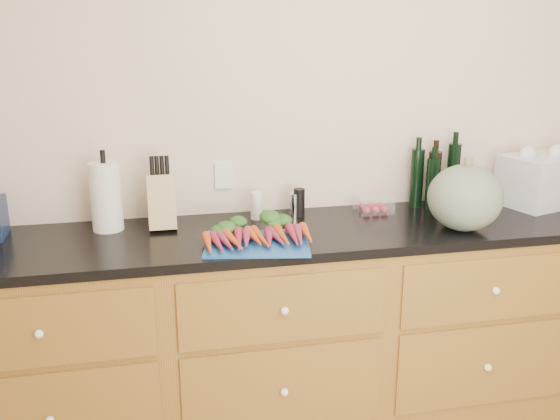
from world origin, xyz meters
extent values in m
cube|color=beige|center=(0.00, 1.62, 1.30)|extent=(4.10, 0.05, 2.60)
cube|color=brown|center=(0.00, 1.30, 0.45)|extent=(3.60, 0.60, 0.90)
cube|color=brown|center=(-1.35, 0.99, 0.72)|extent=(0.82, 0.01, 0.28)
sphere|color=white|center=(-1.35, 0.98, 0.72)|extent=(0.03, 0.03, 0.03)
cube|color=brown|center=(-1.35, 0.99, 0.36)|extent=(0.82, 0.01, 0.38)
cube|color=brown|center=(-0.45, 0.99, 0.72)|extent=(0.82, 0.01, 0.28)
sphere|color=white|center=(-0.45, 0.98, 0.72)|extent=(0.03, 0.03, 0.03)
cube|color=brown|center=(-0.45, 0.99, 0.36)|extent=(0.82, 0.01, 0.38)
sphere|color=white|center=(-0.45, 0.98, 0.36)|extent=(0.03, 0.03, 0.03)
cube|color=brown|center=(0.45, 0.99, 0.72)|extent=(0.82, 0.01, 0.28)
sphere|color=white|center=(0.45, 0.98, 0.72)|extent=(0.03, 0.03, 0.03)
cube|color=brown|center=(0.45, 0.99, 0.36)|extent=(0.82, 0.01, 0.38)
sphere|color=white|center=(0.45, 0.98, 0.36)|extent=(0.03, 0.03, 0.03)
cube|color=black|center=(0.00, 1.30, 0.92)|extent=(3.64, 0.62, 0.04)
cube|color=#1B529B|center=(-0.53, 1.14, 0.95)|extent=(0.46, 0.38, 0.01)
cone|color=#C04516|center=(-0.72, 1.12, 0.97)|extent=(0.04, 0.19, 0.04)
cone|color=maroon|center=(-0.69, 1.12, 0.97)|extent=(0.04, 0.19, 0.04)
cone|color=#802747|center=(-0.66, 1.12, 0.97)|extent=(0.04, 0.19, 0.04)
cone|color=#C04516|center=(-0.63, 1.12, 0.97)|extent=(0.04, 0.19, 0.04)
cone|color=maroon|center=(-0.60, 1.12, 0.97)|extent=(0.04, 0.19, 0.04)
cone|color=#802747|center=(-0.57, 1.12, 0.97)|extent=(0.04, 0.19, 0.04)
cone|color=#C04516|center=(-0.54, 1.12, 0.97)|extent=(0.04, 0.19, 0.04)
ellipsoid|color=#20511B|center=(-0.63, 1.26, 0.98)|extent=(0.19, 0.11, 0.06)
cone|color=#C04516|center=(-0.51, 1.12, 0.97)|extent=(0.04, 0.19, 0.04)
cone|color=maroon|center=(-0.48, 1.12, 0.97)|extent=(0.04, 0.19, 0.04)
cone|color=#802747|center=(-0.45, 1.12, 0.97)|extent=(0.04, 0.19, 0.04)
cone|color=#C04516|center=(-0.42, 1.12, 0.97)|extent=(0.04, 0.19, 0.04)
cone|color=maroon|center=(-0.39, 1.12, 0.97)|extent=(0.04, 0.19, 0.04)
cone|color=#802747|center=(-0.36, 1.12, 0.97)|extent=(0.04, 0.19, 0.04)
cone|color=#C04516|center=(-0.33, 1.12, 0.97)|extent=(0.04, 0.19, 0.04)
ellipsoid|color=#20511B|center=(-0.42, 1.26, 0.98)|extent=(0.19, 0.11, 0.06)
ellipsoid|color=#526050|center=(0.36, 1.15, 1.08)|extent=(0.31, 0.31, 0.28)
cylinder|color=white|center=(-1.11, 1.46, 1.09)|extent=(0.13, 0.13, 0.29)
cube|color=tan|center=(-0.89, 1.44, 1.06)|extent=(0.12, 0.12, 0.23)
cylinder|color=silver|center=(-0.47, 1.48, 1.00)|extent=(0.05, 0.05, 0.12)
cylinder|color=black|center=(-0.27, 1.48, 1.00)|extent=(0.05, 0.05, 0.13)
cylinder|color=silver|center=(-0.29, 1.48, 0.99)|extent=(0.05, 0.05, 0.11)
cube|color=white|center=(0.08, 1.47, 0.98)|extent=(0.16, 0.13, 0.08)
cylinder|color=black|center=(0.31, 1.52, 1.08)|extent=(0.06, 0.06, 0.28)
cylinder|color=black|center=(0.41, 1.53, 1.07)|extent=(0.06, 0.06, 0.26)
cylinder|color=black|center=(0.50, 1.52, 1.09)|extent=(0.06, 0.06, 0.30)
cylinder|color=black|center=(0.37, 1.46, 1.06)|extent=(0.06, 0.06, 0.24)
camera|label=1|loc=(-0.92, -1.16, 1.78)|focal=40.00mm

